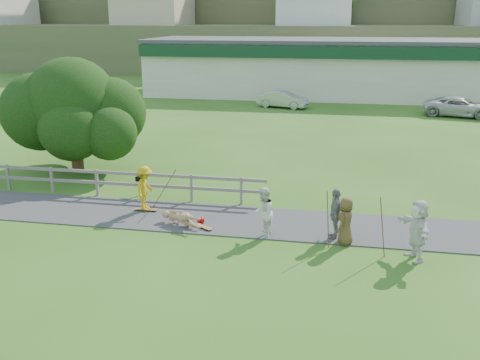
{
  "coord_description": "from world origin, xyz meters",
  "views": [
    {
      "loc": [
        5.57,
        -16.08,
        7.01
      ],
      "look_at": [
        2.19,
        2.0,
        1.39
      ],
      "focal_mm": 40.0,
      "sensor_mm": 36.0,
      "label": 1
    }
  ],
  "objects_px": {
    "spectator_b": "(335,214)",
    "tree": "(75,129)",
    "spectator_a": "(263,213)",
    "car_silver": "(283,99)",
    "skater_fallen": "(181,218)",
    "spectator_d": "(417,230)",
    "skater_rider": "(145,191)",
    "bbq": "(141,186)",
    "car_white": "(460,107)",
    "spectator_c": "(346,221)"
  },
  "relations": [
    {
      "from": "spectator_d",
      "to": "car_silver",
      "type": "distance_m",
      "value": 28.23
    },
    {
      "from": "spectator_a",
      "to": "bbq",
      "type": "relative_size",
      "value": 2.14
    },
    {
      "from": "spectator_c",
      "to": "bbq",
      "type": "xyz_separation_m",
      "value": [
        -8.2,
        3.49,
        -0.38
      ]
    },
    {
      "from": "spectator_b",
      "to": "tree",
      "type": "relative_size",
      "value": 0.25
    },
    {
      "from": "spectator_c",
      "to": "car_silver",
      "type": "relative_size",
      "value": 0.39
    },
    {
      "from": "skater_fallen",
      "to": "spectator_a",
      "type": "distance_m",
      "value": 3.01
    },
    {
      "from": "skater_rider",
      "to": "car_silver",
      "type": "xyz_separation_m",
      "value": [
        2.44,
        24.94,
        -0.16
      ]
    },
    {
      "from": "tree",
      "to": "bbq",
      "type": "relative_size",
      "value": 8.58
    },
    {
      "from": "skater_fallen",
      "to": "car_white",
      "type": "height_order",
      "value": "car_white"
    },
    {
      "from": "skater_fallen",
      "to": "tree",
      "type": "distance_m",
      "value": 9.36
    },
    {
      "from": "spectator_d",
      "to": "skater_rider",
      "type": "bearing_deg",
      "value": -122.09
    },
    {
      "from": "skater_rider",
      "to": "car_silver",
      "type": "distance_m",
      "value": 25.06
    },
    {
      "from": "tree",
      "to": "spectator_d",
      "type": "bearing_deg",
      "value": -26.48
    },
    {
      "from": "skater_rider",
      "to": "skater_fallen",
      "type": "distance_m",
      "value": 2.16
    },
    {
      "from": "skater_fallen",
      "to": "spectator_b",
      "type": "height_order",
      "value": "spectator_b"
    },
    {
      "from": "spectator_d",
      "to": "car_white",
      "type": "xyz_separation_m",
      "value": [
        6.21,
        25.8,
        -0.24
      ]
    },
    {
      "from": "skater_fallen",
      "to": "bbq",
      "type": "distance_m",
      "value": 3.97
    },
    {
      "from": "spectator_c",
      "to": "car_white",
      "type": "height_order",
      "value": "spectator_c"
    },
    {
      "from": "spectator_b",
      "to": "car_silver",
      "type": "xyz_separation_m",
      "value": [
        -4.56,
        26.18,
        -0.19
      ]
    },
    {
      "from": "spectator_a",
      "to": "spectator_c",
      "type": "distance_m",
      "value": 2.67
    },
    {
      "from": "spectator_c",
      "to": "car_white",
      "type": "relative_size",
      "value": 0.31
    },
    {
      "from": "spectator_a",
      "to": "bbq",
      "type": "bearing_deg",
      "value": -117.71
    },
    {
      "from": "car_white",
      "to": "spectator_c",
      "type": "bearing_deg",
      "value": 174.76
    },
    {
      "from": "skater_rider",
      "to": "spectator_b",
      "type": "height_order",
      "value": "spectator_b"
    },
    {
      "from": "skater_fallen",
      "to": "car_silver",
      "type": "bearing_deg",
      "value": 24.4
    },
    {
      "from": "skater_rider",
      "to": "car_silver",
      "type": "bearing_deg",
      "value": -4.23
    },
    {
      "from": "spectator_a",
      "to": "car_silver",
      "type": "height_order",
      "value": "spectator_a"
    },
    {
      "from": "skater_rider",
      "to": "car_white",
      "type": "bearing_deg",
      "value": -32.39
    },
    {
      "from": "car_white",
      "to": "skater_rider",
      "type": "bearing_deg",
      "value": 159.32
    },
    {
      "from": "skater_fallen",
      "to": "bbq",
      "type": "relative_size",
      "value": 2.05
    },
    {
      "from": "spectator_b",
      "to": "tree",
      "type": "distance_m",
      "value": 13.7
    },
    {
      "from": "tree",
      "to": "skater_fallen",
      "type": "bearing_deg",
      "value": -41.07
    },
    {
      "from": "spectator_d",
      "to": "tree",
      "type": "xyz_separation_m",
      "value": [
        -14.62,
        7.29,
        1.02
      ]
    },
    {
      "from": "skater_fallen",
      "to": "spectator_b",
      "type": "relative_size",
      "value": 0.96
    },
    {
      "from": "tree",
      "to": "bbq",
      "type": "height_order",
      "value": "tree"
    },
    {
      "from": "bbq",
      "to": "skater_rider",
      "type": "bearing_deg",
      "value": -59.48
    },
    {
      "from": "car_white",
      "to": "bbq",
      "type": "relative_size",
      "value": 6.33
    },
    {
      "from": "bbq",
      "to": "car_white",
      "type": "bearing_deg",
      "value": 57.87
    },
    {
      "from": "spectator_b",
      "to": "skater_rider",
      "type": "bearing_deg",
      "value": -98.12
    },
    {
      "from": "skater_fallen",
      "to": "spectator_d",
      "type": "bearing_deg",
      "value": -73.2
    },
    {
      "from": "spectator_b",
      "to": "spectator_c",
      "type": "height_order",
      "value": "spectator_b"
    },
    {
      "from": "spectator_b",
      "to": "spectator_d",
      "type": "distance_m",
      "value": 2.69
    },
    {
      "from": "spectator_b",
      "to": "car_white",
      "type": "relative_size",
      "value": 0.34
    },
    {
      "from": "skater_fallen",
      "to": "car_silver",
      "type": "relative_size",
      "value": 0.4
    },
    {
      "from": "car_silver",
      "to": "bbq",
      "type": "height_order",
      "value": "car_silver"
    },
    {
      "from": "spectator_a",
      "to": "skater_rider",
      "type": "bearing_deg",
      "value": -104.78
    },
    {
      "from": "spectator_a",
      "to": "spectator_b",
      "type": "xyz_separation_m",
      "value": [
        2.33,
        0.36,
        -0.0
      ]
    },
    {
      "from": "spectator_c",
      "to": "tree",
      "type": "distance_m",
      "value": 14.2
    },
    {
      "from": "skater_fallen",
      "to": "spectator_d",
      "type": "relative_size",
      "value": 0.87
    },
    {
      "from": "car_silver",
      "to": "tree",
      "type": "xyz_separation_m",
      "value": [
        -7.65,
        -20.07,
        1.29
      ]
    }
  ]
}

